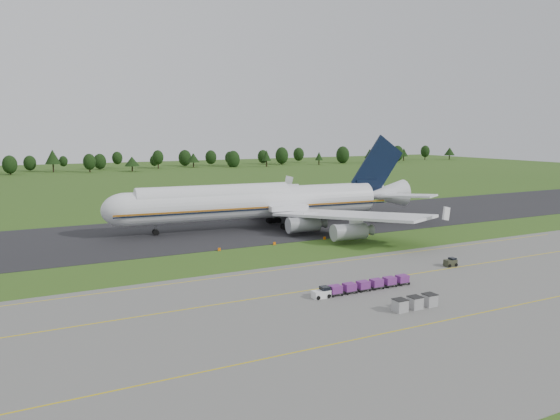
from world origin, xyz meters
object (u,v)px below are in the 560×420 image
uld_row (415,303)px  edge_markers (300,241)px  aircraft (262,202)px  baggage_train (361,286)px  utility_cart (450,263)px

uld_row → edge_markers: bearing=80.1°
aircraft → uld_row: (-7.90, -61.14, -5.17)m
baggage_train → edge_markers: size_ratio=0.45×
aircraft → utility_cart: (11.91, -47.09, -5.42)m
baggage_train → aircraft: bearing=79.7°
aircraft → baggage_train: 52.97m
aircraft → baggage_train: bearing=-100.3°
baggage_train → edge_markers: 34.44m
baggage_train → utility_cart: 21.88m
aircraft → baggage_train: aircraft is taller
utility_cart → edge_markers: size_ratio=0.06×
uld_row → edge_markers: uld_row is taller
baggage_train → utility_cart: bearing=12.6°
aircraft → edge_markers: size_ratio=2.14×
utility_cart → aircraft: bearing=104.2°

